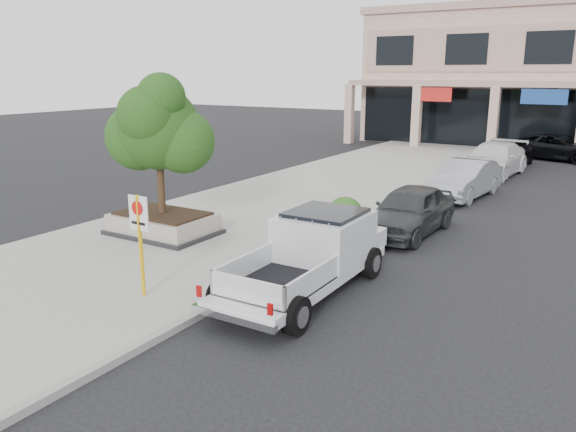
% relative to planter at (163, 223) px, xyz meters
% --- Properties ---
extents(ground, '(120.00, 120.00, 0.00)m').
position_rel_planter_xyz_m(ground, '(6.33, -2.22, -0.48)').
color(ground, black).
rests_on(ground, ground).
extents(sidewalk, '(8.00, 52.00, 0.15)m').
position_rel_planter_xyz_m(sidewalk, '(0.83, 3.78, -0.40)').
color(sidewalk, gray).
rests_on(sidewalk, ground).
extents(curb, '(0.20, 52.00, 0.15)m').
position_rel_planter_xyz_m(curb, '(4.78, 3.78, -0.40)').
color(curb, gray).
rests_on(curb, ground).
extents(planter, '(3.20, 2.20, 0.68)m').
position_rel_planter_xyz_m(planter, '(0.00, 0.00, 0.00)').
color(planter, black).
rests_on(planter, sidewalk).
extents(planter_tree, '(2.90, 2.55, 4.00)m').
position_rel_planter_xyz_m(planter_tree, '(0.13, 0.15, 2.94)').
color(planter_tree, black).
rests_on(planter_tree, planter).
extents(no_parking_sign, '(0.55, 0.09, 2.30)m').
position_rel_planter_xyz_m(no_parking_sign, '(3.13, -3.88, 1.16)').
color(no_parking_sign, '#E7AE0C').
rests_on(no_parking_sign, sidewalk).
extents(hedge, '(1.10, 0.99, 0.93)m').
position_rel_planter_xyz_m(hedge, '(4.33, 3.92, 0.14)').
color(hedge, '#204D16').
rests_on(hedge, sidewalk).
extents(pickup_truck, '(2.16, 5.71, 1.79)m').
position_rel_planter_xyz_m(pickup_truck, '(5.98, -1.61, 0.42)').
color(pickup_truck, silver).
rests_on(pickup_truck, ground).
extents(curb_car_a, '(2.00, 4.58, 1.54)m').
position_rel_planter_xyz_m(curb_car_a, '(6.28, 4.53, 0.29)').
color(curb_car_a, '#2F3234').
rests_on(curb_car_a, ground).
extents(curb_car_b, '(2.12, 4.79, 1.53)m').
position_rel_planter_xyz_m(curb_car_b, '(6.35, 10.84, 0.29)').
color(curb_car_b, '#9EA0A6').
rests_on(curb_car_b, ground).
extents(curb_car_c, '(2.70, 5.75, 1.62)m').
position_rel_planter_xyz_m(curb_car_c, '(6.22, 16.67, 0.34)').
color(curb_car_c, silver).
rests_on(curb_car_c, ground).
extents(curb_car_d, '(2.52, 5.43, 1.51)m').
position_rel_planter_xyz_m(curb_car_d, '(6.06, 19.54, 0.28)').
color(curb_car_d, black).
rests_on(curb_car_d, ground).
extents(lot_car_d, '(5.87, 3.82, 1.50)m').
position_rel_planter_xyz_m(lot_car_d, '(8.33, 24.05, 0.28)').
color(lot_car_d, black).
rests_on(lot_car_d, ground).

